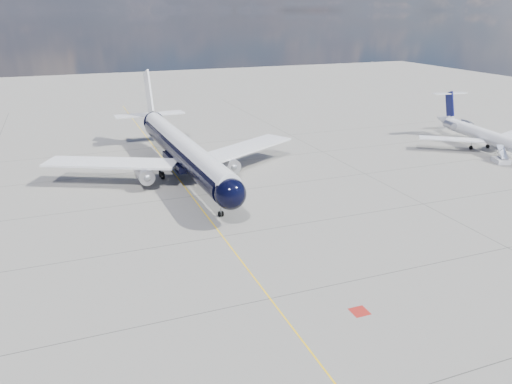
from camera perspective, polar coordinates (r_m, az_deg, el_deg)
ground at (r=79.21m, az=-8.23°, el=0.69°), size 320.00×320.00×0.00m
taxiway_centerline at (r=74.62m, az=-7.34°, el=-0.49°), size 0.16×160.00×0.01m
red_marking at (r=47.93m, az=11.75°, el=-13.23°), size 1.60×1.60×0.01m
main_airliner at (r=82.92m, az=-8.57°, el=4.96°), size 43.21×52.59×15.20m
regional_jet at (r=109.32m, az=24.07°, el=6.23°), size 25.11×29.05×9.84m
boarding_stair at (r=100.58m, az=26.22°, el=3.33°), size 3.12×3.49×3.22m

